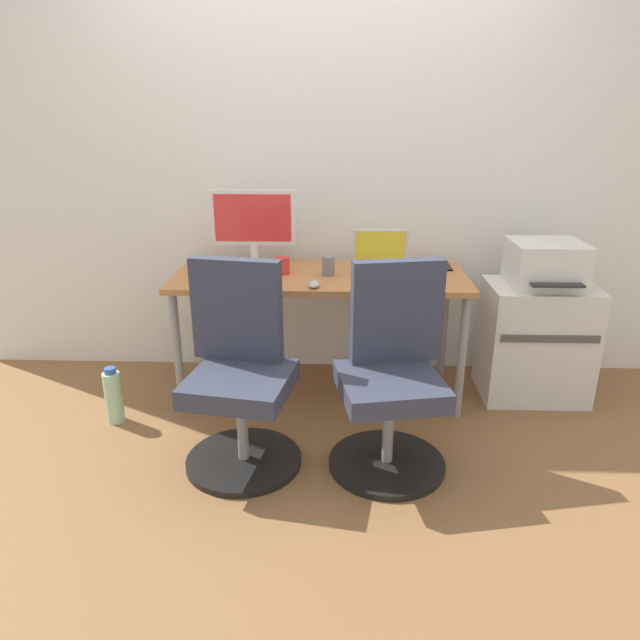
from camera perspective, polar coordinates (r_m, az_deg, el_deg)
name	(u,v)px	position (r m, az deg, el deg)	size (l,w,h in m)	color
ground_plane	(320,391)	(3.43, 0.03, -7.01)	(5.28, 5.28, 0.00)	brown
back_wall	(323,158)	(3.46, 0.26, 15.73)	(4.40, 0.04, 2.60)	white
desk	(320,286)	(3.19, 0.03, 3.39)	(1.60, 0.64, 0.71)	#B77542
office_chair_left	(240,376)	(2.66, -7.93, -5.48)	(0.54, 0.54, 0.94)	black
office_chair_right	(392,378)	(2.64, 7.10, -5.71)	(0.54, 0.54, 0.94)	black
side_cabinet	(535,341)	(3.49, 20.50, -1.96)	(0.58, 0.42, 0.66)	silver
printer	(546,264)	(3.35, 21.44, 5.17)	(0.38, 0.40, 0.24)	silver
water_bottle_on_floor	(114,396)	(3.24, -19.73, -7.11)	(0.09, 0.09, 0.31)	#A5D8B2
desktop_monitor	(253,222)	(3.32, -6.63, 9.57)	(0.48, 0.18, 0.43)	silver
open_laptop	(381,261)	(3.24, 6.03, 5.78)	(0.31, 0.27, 0.22)	silver
keyboard_by_monitor	(238,282)	(3.01, -8.13, 3.69)	(0.34, 0.12, 0.02)	silver
keyboard_by_laptop	(389,282)	(3.01, 6.88, 3.74)	(0.34, 0.12, 0.02)	silver
mouse_by_monitor	(436,285)	(2.98, 11.43, 3.42)	(0.06, 0.10, 0.03)	#B7B7B7
mouse_by_laptop	(314,284)	(2.93, -0.60, 3.55)	(0.06, 0.10, 0.03)	#B7B7B7
coffee_mug	(282,266)	(3.17, -3.74, 5.38)	(0.08, 0.08, 0.09)	red
pen_cup	(328,266)	(3.14, 0.83, 5.37)	(0.07, 0.07, 0.10)	slate
phone_near_laptop	(445,267)	(3.37, 12.21, 5.14)	(0.07, 0.14, 0.01)	black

